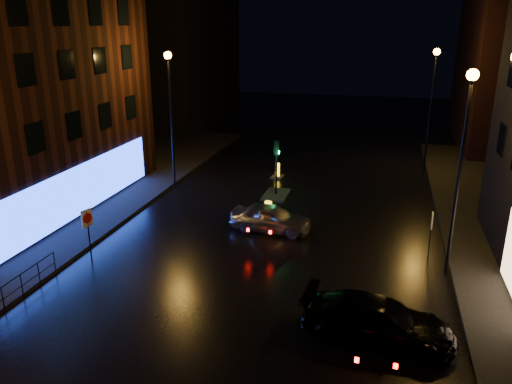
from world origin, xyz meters
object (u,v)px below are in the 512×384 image
(silver_hatchback, at_px, (271,218))
(road_sign_right, at_px, (432,224))
(bollard_near, at_px, (268,217))
(traffic_signal, at_px, (276,188))
(road_sign_left, at_px, (88,223))
(bollard_far, at_px, (277,174))
(dark_sedan, at_px, (378,320))

(silver_hatchback, relative_size, road_sign_right, 1.96)
(bollard_near, relative_size, road_sign_right, 0.74)
(silver_hatchback, height_order, road_sign_right, road_sign_right)
(traffic_signal, height_order, bollard_near, traffic_signal)
(road_sign_left, distance_m, road_sign_right, 15.02)
(road_sign_left, bearing_deg, road_sign_right, 32.93)
(bollard_far, distance_m, road_sign_right, 13.70)
(traffic_signal, bearing_deg, road_sign_left, -119.92)
(dark_sedan, height_order, bollard_far, dark_sedan)
(bollard_far, bearing_deg, bollard_near, -76.92)
(road_sign_left, bearing_deg, bollard_far, 86.53)
(bollard_far, height_order, road_sign_left, road_sign_left)
(dark_sedan, xyz_separation_m, road_sign_left, (-12.37, 2.84, 1.06))
(traffic_signal, bearing_deg, road_sign_right, -37.24)
(road_sign_right, bearing_deg, dark_sedan, 77.32)
(bollard_near, xyz_separation_m, road_sign_left, (-6.53, -6.35, 1.53))
(traffic_signal, relative_size, bollard_far, 2.90)
(traffic_signal, height_order, silver_hatchback, traffic_signal)
(silver_hatchback, relative_size, road_sign_left, 1.70)
(traffic_signal, height_order, road_sign_left, traffic_signal)
(silver_hatchback, xyz_separation_m, road_sign_left, (-6.94, -5.19, 1.09))
(dark_sedan, relative_size, bollard_far, 4.15)
(traffic_signal, bearing_deg, bollard_far, 100.90)
(road_sign_left, bearing_deg, traffic_signal, 77.07)
(traffic_signal, relative_size, road_sign_right, 1.67)
(bollard_far, relative_size, road_sign_left, 0.50)
(bollard_far, xyz_separation_m, road_sign_left, (-5.32, -14.27, 1.56))
(silver_hatchback, bearing_deg, bollard_near, 23.91)
(traffic_signal, bearing_deg, silver_hatchback, -80.48)
(silver_hatchback, distance_m, road_sign_right, 7.63)
(traffic_signal, relative_size, dark_sedan, 0.70)
(silver_hatchback, bearing_deg, road_sign_left, 131.60)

